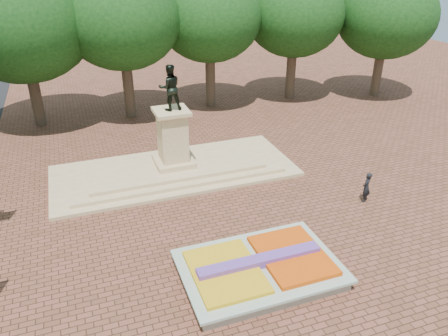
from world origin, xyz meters
name	(u,v)px	position (x,y,z in m)	size (l,w,h in m)	color
ground	(220,252)	(0.00, 0.00, 0.00)	(90.00, 90.00, 0.00)	brown
flower_bed	(260,268)	(1.03, -2.00, 0.38)	(6.30, 4.30, 0.91)	gray
monument	(174,159)	(0.00, 8.00, 0.88)	(14.00, 6.00, 6.40)	tan
tree_row_back	(168,27)	(2.33, 18.00, 6.67)	(44.80, 8.80, 10.43)	#382B1F
pedestrian	(366,187)	(8.58, 1.47, 0.82)	(0.60, 0.39, 1.63)	black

